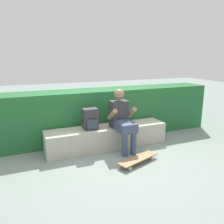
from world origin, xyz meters
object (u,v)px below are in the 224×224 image
at_px(bench_main, 107,137).
at_px(person_skater, 122,118).
at_px(skateboard_near_person, 138,159).
at_px(backpack_on_bench, 90,119).

height_order(bench_main, person_skater, person_skater).
bearing_deg(bench_main, skateboard_near_person, -75.95).
xyz_separation_m(skateboard_near_person, backpack_on_bench, (-0.57, 0.87, 0.54)).
xyz_separation_m(bench_main, person_skater, (0.22, -0.22, 0.42)).
bearing_deg(bench_main, person_skater, -44.75).
xyz_separation_m(person_skater, backpack_on_bench, (-0.57, 0.21, -0.01)).
relative_size(bench_main, backpack_on_bench, 6.10).
bearing_deg(person_skater, bench_main, 135.25).
bearing_deg(backpack_on_bench, skateboard_near_person, -57.06).
xyz_separation_m(person_skater, skateboard_near_person, (0.00, -0.67, -0.55)).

